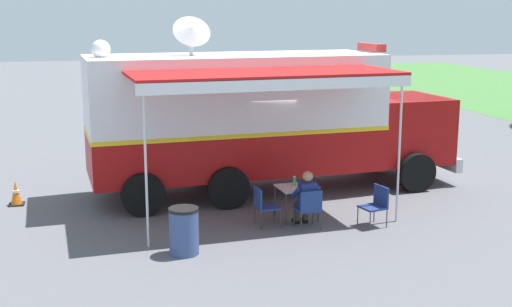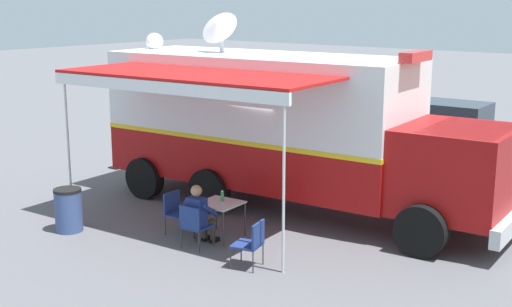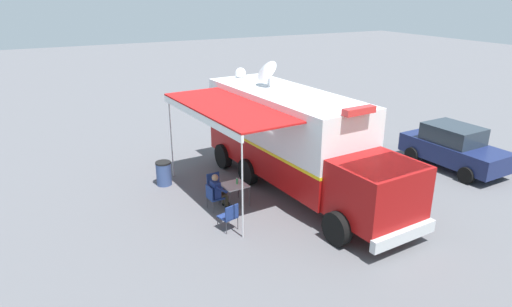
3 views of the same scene
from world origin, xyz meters
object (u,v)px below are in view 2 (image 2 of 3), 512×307
command_truck (287,125)px  folding_chair_at_table (194,223)px  folding_chair_beside_table (176,209)px  folding_chair_spare_by_truck (252,241)px  trash_bin (68,210)px  traffic_cone (117,158)px  seated_responder (200,214)px  car_behind_truck (453,132)px  folding_table (219,205)px  water_bottle (222,196)px

command_truck → folding_chair_at_table: (3.27, 0.17, -1.43)m
folding_chair_at_table → folding_chair_beside_table: (-0.43, -0.89, 0.00)m
folding_chair_spare_by_truck → folding_chair_beside_table: bearing=-101.8°
command_truck → trash_bin: size_ratio=10.60×
folding_chair_at_table → traffic_cone: folding_chair_at_table is taller
seated_responder → trash_bin: seated_responder is taller
folding_chair_at_table → seated_responder: seated_responder is taller
folding_chair_at_table → car_behind_truck: bearing=174.6°
folding_table → folding_chair_spare_by_truck: folding_chair_spare_by_truck is taller
trash_bin → folding_chair_beside_table: bearing=124.5°
folding_table → folding_chair_spare_by_truck: 1.77m
car_behind_truck → water_bottle: bearing=-6.3°
folding_chair_at_table → traffic_cone: (-3.39, -6.24, -0.23)m
water_bottle → folding_chair_at_table: (0.91, 0.06, -0.32)m
folding_chair_beside_table → traffic_cone: (-2.96, -5.35, -0.23)m
command_truck → folding_chair_spare_by_truck: (3.34, 1.66, -1.43)m
folding_table → folding_chair_beside_table: 0.94m
car_behind_truck → trash_bin: bearing=-18.6°
folding_chair_spare_by_truck → folding_table: bearing=-119.6°
command_truck → traffic_cone: command_truck is taller
water_bottle → command_truck: bearing=-177.3°
folding_chair_at_table → seated_responder: 0.23m
water_bottle → trash_bin: bearing=-56.8°
folding_chair_at_table → folding_chair_beside_table: 0.99m
water_bottle → folding_chair_spare_by_truck: bearing=57.7°
command_truck → water_bottle: (2.36, 0.11, -1.11)m
traffic_cone → seated_responder: bearing=62.8°
folding_chair_spare_by_truck → traffic_cone: bearing=-114.1°
folding_chair_spare_by_truck → folding_chair_at_table: bearing=-92.7°
folding_table → folding_chair_spare_by_truck: size_ratio=0.99×
command_truck → water_bottle: size_ratio=43.06×
folding_chair_at_table → traffic_cone: size_ratio=1.50×
folding_table → seated_responder: (0.61, 0.03, -0.02)m
folding_table → trash_bin: trash_bin is taller
water_bottle → car_behind_truck: bearing=173.7°
command_truck → traffic_cone: size_ratio=16.63×
command_truck → water_bottle: 2.61m
command_truck → folding_chair_at_table: bearing=3.0°
seated_responder → folding_chair_spare_by_truck: bearing=80.3°
folding_table → traffic_cone: (-2.59, -6.20, -0.39)m
water_bottle → folding_chair_beside_table: (0.48, -0.83, -0.32)m
command_truck → folding_chair_spare_by_truck: size_ratio=11.09×
folding_chair_beside_table → car_behind_truck: bearing=169.3°
command_truck → folding_chair_beside_table: (2.84, -0.72, -1.43)m
water_bottle → traffic_cone: (-2.48, -6.18, -0.55)m
seated_responder → traffic_cone: size_ratio=2.16×
folding_chair_beside_table → trash_bin: trash_bin is taller
seated_responder → trash_bin: size_ratio=1.37×
folding_chair_at_table → trash_bin: trash_bin is taller
folding_chair_spare_by_truck → car_behind_truck: car_behind_truck is taller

